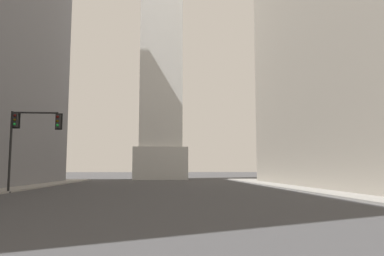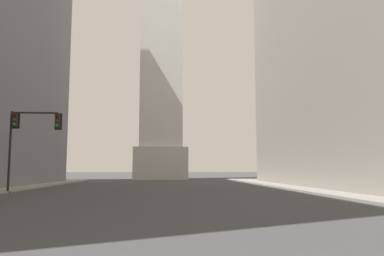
{
  "view_description": "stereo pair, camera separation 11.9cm",
  "coord_description": "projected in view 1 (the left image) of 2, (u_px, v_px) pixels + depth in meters",
  "views": [
    {
      "loc": [
        0.29,
        -0.61,
        1.88
      ],
      "look_at": [
        4.28,
        49.6,
        7.34
      ],
      "focal_mm": 35.0,
      "sensor_mm": 36.0,
      "label": 1
    },
    {
      "loc": [
        0.41,
        -0.62,
        1.88
      ],
      "look_at": [
        4.28,
        49.6,
        7.34
      ],
      "focal_mm": 35.0,
      "sensor_mm": 36.0,
      "label": 2
    }
  ],
  "objects": [
    {
      "name": "traffic_light_mid_left",
      "position": [
        28.0,
        131.0,
        29.5
      ],
      "size": [
        4.07,
        0.5,
        6.39
      ],
      "color": "black",
      "rests_on": "ground_plane"
    },
    {
      "name": "sidewalk_right",
      "position": [
        367.0,
        196.0,
        24.89
      ],
      "size": [
        5.0,
        78.71,
        0.15
      ],
      "primitive_type": "cube",
      "color": "gray",
      "rests_on": "ground_plane"
    }
  ]
}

